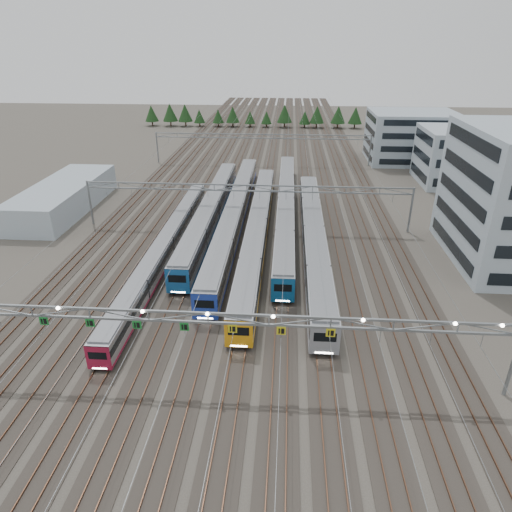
# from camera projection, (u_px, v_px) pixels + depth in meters

# --- Properties ---
(ground) EXTENTS (400.00, 400.00, 0.00)m
(ground) POSITION_uv_depth(u_px,v_px,m) (211.00, 380.00, 45.02)
(ground) COLOR #47423A
(ground) RESTS_ON ground
(track_bed) EXTENTS (54.00, 260.00, 5.42)m
(track_bed) POSITION_uv_depth(u_px,v_px,m) (265.00, 146.00, 134.23)
(track_bed) COLOR #2D2823
(track_bed) RESTS_ON ground
(train_a) EXTENTS (2.54, 54.06, 3.30)m
(train_a) POSITION_uv_depth(u_px,v_px,m) (166.00, 246.00, 69.23)
(train_a) COLOR black
(train_a) RESTS_ON ground
(train_b) EXTENTS (3.16, 53.13, 4.12)m
(train_b) POSITION_uv_depth(u_px,v_px,m) (211.00, 211.00, 82.04)
(train_b) COLOR black
(train_b) RESTS_ON ground
(train_c) EXTENTS (3.11, 63.50, 4.06)m
(train_c) POSITION_uv_depth(u_px,v_px,m) (235.00, 213.00, 81.27)
(train_c) COLOR black
(train_c) RESTS_ON ground
(train_d) EXTENTS (3.08, 59.57, 4.01)m
(train_d) POSITION_uv_depth(u_px,v_px,m) (258.00, 228.00, 74.71)
(train_d) COLOR black
(train_d) RESTS_ON ground
(train_e) EXTENTS (3.01, 62.70, 3.93)m
(train_e) POSITION_uv_depth(u_px,v_px,m) (286.00, 206.00, 84.47)
(train_e) COLOR black
(train_e) RESTS_ON ground
(train_f) EXTENTS (3.19, 54.64, 4.16)m
(train_f) POSITION_uv_depth(u_px,v_px,m) (313.00, 237.00, 71.40)
(train_f) COLOR black
(train_f) RESTS_ON ground
(gantry_near) EXTENTS (56.36, 0.61, 8.08)m
(gantry_near) POSITION_uv_depth(u_px,v_px,m) (207.00, 321.00, 41.84)
(gantry_near) COLOR gray
(gantry_near) RESTS_ON ground
(gantry_mid) EXTENTS (56.36, 0.36, 8.00)m
(gantry_mid) POSITION_uv_depth(u_px,v_px,m) (247.00, 193.00, 78.19)
(gantry_mid) COLOR gray
(gantry_mid) RESTS_ON ground
(gantry_far) EXTENTS (56.36, 0.36, 8.00)m
(gantry_far) POSITION_uv_depth(u_px,v_px,m) (262.00, 140.00, 118.63)
(gantry_far) COLOR gray
(gantry_far) RESTS_ON ground
(depot_bldg_mid) EXTENTS (14.00, 16.00, 12.24)m
(depot_bldg_mid) POSITION_uv_depth(u_px,v_px,m) (453.00, 156.00, 103.33)
(depot_bldg_mid) COLOR #A0B3C0
(depot_bldg_mid) RESTS_ON ground
(depot_bldg_north) EXTENTS (22.00, 18.00, 12.91)m
(depot_bldg_north) POSITION_uv_depth(u_px,v_px,m) (411.00, 137.00, 122.03)
(depot_bldg_north) COLOR #A0B3C0
(depot_bldg_north) RESTS_ON ground
(west_shed) EXTENTS (10.00, 30.00, 5.13)m
(west_shed) POSITION_uv_depth(u_px,v_px,m) (64.00, 197.00, 88.40)
(west_shed) COLOR #A0B3C0
(west_shed) RESTS_ON ground
(treeline) EXTENTS (106.40, 5.60, 7.02)m
(treeline) POSITION_uv_depth(u_px,v_px,m) (285.00, 116.00, 168.26)
(treeline) COLOR #332114
(treeline) RESTS_ON ground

